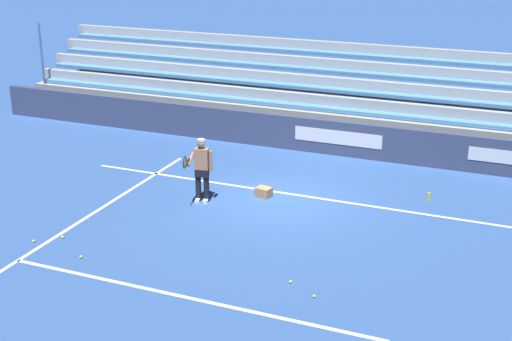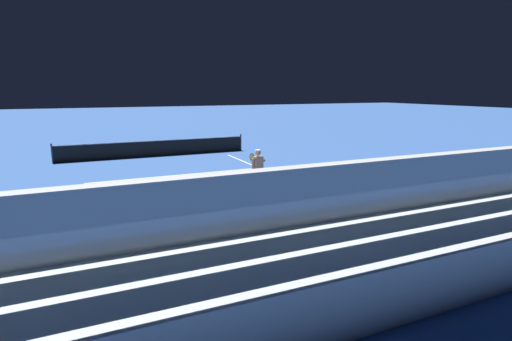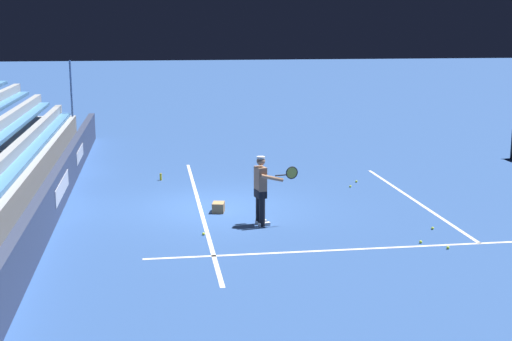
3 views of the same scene
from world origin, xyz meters
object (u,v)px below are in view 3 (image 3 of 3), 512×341
(tennis_player, at_px, (262,190))
(tennis_ball_on_baseline, at_px, (448,248))
(tennis_ball_midcourt, at_px, (356,181))
(tennis_ball_by_box, at_px, (433,228))
(ball_box_cardboard, at_px, (218,207))
(tennis_ball_toward_net, at_px, (421,242))
(tennis_ball_stray_back, at_px, (203,234))
(tennis_ball_far_right, at_px, (350,186))
(water_bottle, at_px, (161,177))

(tennis_player, height_order, tennis_ball_on_baseline, tennis_player)
(tennis_ball_midcourt, relative_size, tennis_ball_by_box, 1.00)
(tennis_player, bearing_deg, ball_box_cardboard, -146.10)
(tennis_ball_midcourt, bearing_deg, tennis_ball_on_baseline, 0.71)
(tennis_ball_toward_net, xyz_separation_m, tennis_ball_stray_back, (-1.35, -4.79, 0.00))
(tennis_player, relative_size, tennis_ball_stray_back, 25.98)
(ball_box_cardboard, bearing_deg, tennis_ball_on_baseline, 50.48)
(tennis_ball_stray_back, bearing_deg, tennis_ball_far_right, 132.18)
(tennis_ball_midcourt, xyz_separation_m, tennis_ball_by_box, (5.30, 0.34, 0.00))
(ball_box_cardboard, bearing_deg, water_bottle, -160.95)
(water_bottle, bearing_deg, tennis_ball_stray_back, 8.16)
(tennis_player, relative_size, tennis_ball_toward_net, 25.98)
(tennis_ball_on_baseline, height_order, tennis_ball_midcourt, same)
(tennis_ball_toward_net, bearing_deg, tennis_ball_stray_back, -105.70)
(tennis_ball_stray_back, height_order, tennis_ball_far_right, same)
(ball_box_cardboard, xyz_separation_m, water_bottle, (-4.14, -1.43, -0.02))
(tennis_player, height_order, tennis_ball_by_box, tennis_player)
(tennis_ball_midcourt, bearing_deg, tennis_player, -40.37)
(tennis_ball_toward_net, bearing_deg, water_bottle, -142.93)
(tennis_ball_by_box, bearing_deg, ball_box_cardboard, -115.61)
(tennis_ball_on_baseline, height_order, tennis_ball_stray_back, same)
(tennis_ball_toward_net, bearing_deg, ball_box_cardboard, -128.44)
(tennis_ball_by_box, bearing_deg, tennis_ball_midcourt, -176.35)
(tennis_ball_stray_back, relative_size, water_bottle, 0.30)
(ball_box_cardboard, xyz_separation_m, tennis_ball_on_baseline, (3.86, 4.68, -0.10))
(tennis_ball_midcourt, bearing_deg, tennis_ball_toward_net, -3.19)
(tennis_ball_far_right, bearing_deg, tennis_player, -41.82)
(water_bottle, bearing_deg, tennis_ball_midcourt, 78.64)
(tennis_ball_on_baseline, relative_size, tennis_ball_by_box, 1.00)
(tennis_ball_on_baseline, xyz_separation_m, tennis_ball_by_box, (-1.50, 0.25, 0.00))
(tennis_ball_on_baseline, xyz_separation_m, water_bottle, (-8.00, -6.11, 0.08))
(ball_box_cardboard, distance_m, tennis_ball_far_right, 4.81)
(tennis_ball_on_baseline, distance_m, tennis_ball_far_right, 6.17)
(tennis_ball_toward_net, bearing_deg, tennis_ball_midcourt, 176.81)
(tennis_ball_far_right, distance_m, water_bottle, 5.94)
(ball_box_cardboard, xyz_separation_m, tennis_ball_by_box, (2.36, 4.93, -0.10))
(tennis_player, height_order, tennis_ball_midcourt, tennis_player)
(tennis_ball_stray_back, bearing_deg, tennis_player, 113.49)
(tennis_ball_midcourt, height_order, water_bottle, water_bottle)
(tennis_player, relative_size, tennis_ball_far_right, 25.98)
(tennis_ball_on_baseline, bearing_deg, tennis_ball_far_right, -175.74)
(tennis_ball_on_baseline, bearing_deg, tennis_ball_stray_back, -109.38)
(tennis_ball_by_box, height_order, water_bottle, water_bottle)
(tennis_ball_on_baseline, relative_size, water_bottle, 0.30)
(tennis_ball_by_box, bearing_deg, water_bottle, -135.64)
(tennis_ball_midcourt, bearing_deg, tennis_ball_far_right, -30.56)
(tennis_ball_toward_net, relative_size, tennis_ball_by_box, 1.00)
(tennis_player, height_order, tennis_ball_far_right, tennis_player)
(tennis_ball_far_right, bearing_deg, tennis_ball_by_box, 8.69)
(tennis_player, bearing_deg, tennis_ball_midcourt, 139.63)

